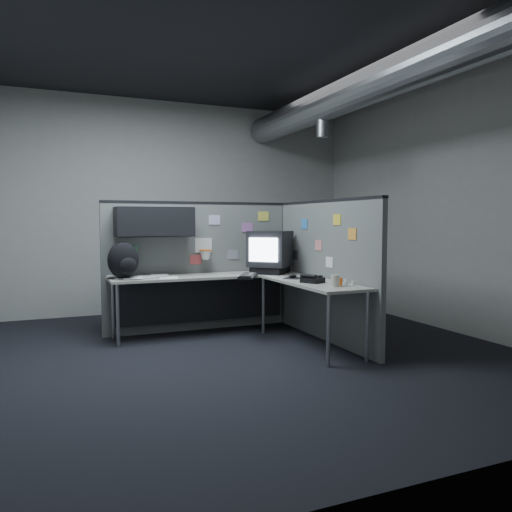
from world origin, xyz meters
name	(u,v)px	position (x,y,z in m)	size (l,w,h in m)	color
room	(291,154)	(0.56, 0.00, 2.10)	(5.62, 5.62, 3.22)	black
partition_back	(188,252)	(-0.25, 1.23, 1.00)	(2.44, 0.42, 1.63)	#5E605E
partition_right	(324,270)	(1.10, 0.22, 0.82)	(0.07, 2.23, 1.63)	#5E605E
desk	(233,286)	(0.15, 0.70, 0.61)	(2.31, 2.11, 0.73)	#9D988E
monitor	(270,252)	(0.70, 0.87, 1.00)	(0.66, 0.66, 0.53)	black
keyboard	(248,276)	(0.26, 0.53, 0.75)	(0.38, 0.49, 0.04)	black
mouse	(293,277)	(0.71, 0.26, 0.75)	(0.28, 0.28, 0.05)	black
phone	(312,279)	(0.72, -0.18, 0.77)	(0.26, 0.27, 0.10)	black
bottles	(345,283)	(0.90, -0.53, 0.76)	(0.14, 0.15, 0.08)	silver
cup	(335,281)	(0.78, -0.54, 0.79)	(0.08, 0.08, 0.12)	#BAB4A4
papers	(142,277)	(-0.87, 1.02, 0.74)	(0.82, 0.61, 0.02)	white
backpack	(124,261)	(-1.08, 0.95, 0.94)	(0.37, 0.34, 0.43)	black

